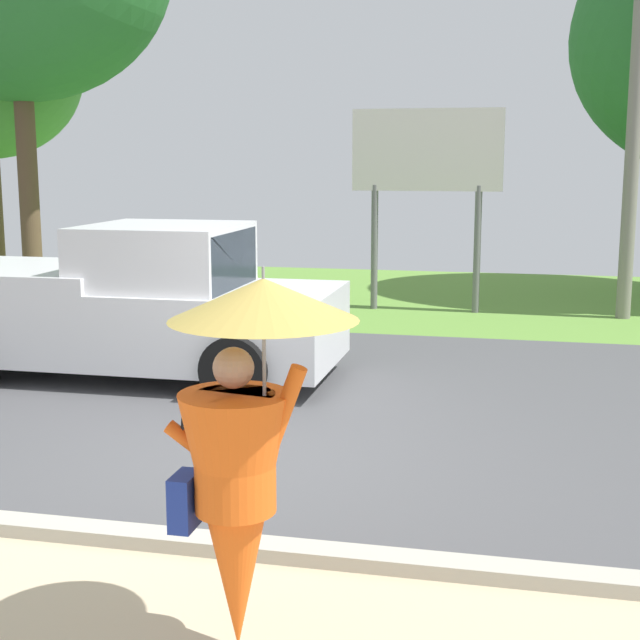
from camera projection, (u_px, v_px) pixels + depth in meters
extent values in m
cube|color=#4C4C4F|center=(299.00, 404.00, 10.22)|extent=(40.00, 8.00, 0.10)
cube|color=#63943A|center=(397.00, 298.00, 17.90)|extent=(40.00, 8.00, 0.10)
cube|color=#B2AD9E|center=(160.00, 539.00, 6.36)|extent=(40.00, 0.24, 0.10)
cone|color=#E55B19|center=(236.00, 524.00, 4.93)|extent=(0.60, 0.60, 1.45)
cylinder|color=#E55B19|center=(235.00, 453.00, 4.85)|extent=(0.44, 0.44, 0.65)
sphere|color=tan|center=(233.00, 368.00, 4.77)|extent=(0.22, 0.22, 0.22)
cylinder|color=#E55B19|center=(285.00, 406.00, 4.75)|extent=(0.24, 0.09, 0.45)
cylinder|color=#E55B19|center=(190.00, 443.00, 4.92)|extent=(0.29, 0.08, 0.24)
cylinder|color=gray|center=(264.00, 363.00, 4.73)|extent=(0.02, 0.02, 0.75)
cone|color=gold|center=(263.00, 299.00, 4.67)|extent=(0.99, 0.99, 0.22)
cylinder|color=gray|center=(263.00, 276.00, 4.65)|extent=(0.02, 0.02, 0.10)
cube|color=black|center=(185.00, 423.00, 4.94)|extent=(0.02, 0.11, 0.16)
cube|color=navy|center=(185.00, 501.00, 4.91)|extent=(0.12, 0.24, 0.30)
cube|color=silver|center=(128.00, 321.00, 11.26)|extent=(5.20, 2.00, 0.90)
cube|color=silver|center=(164.00, 262.00, 11.02)|extent=(1.80, 1.84, 0.90)
cube|color=#2D3842|center=(231.00, 264.00, 10.84)|extent=(0.10, 1.70, 0.77)
cube|color=silver|center=(31.00, 274.00, 11.44)|extent=(2.40, 2.00, 0.20)
cylinder|color=black|center=(282.00, 335.00, 11.91)|extent=(0.76, 0.28, 0.76)
cylinder|color=black|center=(235.00, 370.00, 9.99)|extent=(0.76, 0.28, 0.76)
cylinder|color=black|center=(46.00, 325.00, 12.64)|extent=(0.76, 0.28, 0.76)
cylinder|color=gray|center=(635.00, 103.00, 14.76)|extent=(0.24, 0.24, 7.10)
cylinder|color=slate|center=(374.00, 247.00, 16.14)|extent=(0.12, 0.12, 2.20)
cylinder|color=slate|center=(477.00, 250.00, 15.75)|extent=(0.12, 0.12, 2.20)
cube|color=silver|center=(427.00, 150.00, 15.65)|extent=(2.60, 0.10, 1.40)
cylinder|color=brown|center=(28.00, 184.00, 16.66)|extent=(0.36, 0.36, 4.40)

